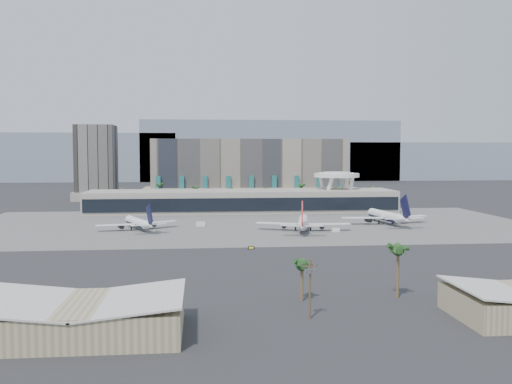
{
  "coord_description": "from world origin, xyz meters",
  "views": [
    {
      "loc": [
        -23.71,
        -205.85,
        33.06
      ],
      "look_at": [
        0.78,
        40.0,
        15.91
      ],
      "focal_mm": 40.0,
      "sensor_mm": 36.0,
      "label": 1
    }
  ],
  "objects": [
    {
      "name": "service_vehicle_b",
      "position": [
        32.64,
        25.25,
        0.81
      ],
      "size": [
        3.33,
        2.14,
        1.62
      ],
      "primitive_type": "cube",
      "rotation": [
        0.0,
        0.0,
        0.11
      ],
      "color": "white",
      "rests_on": "ground"
    },
    {
      "name": "airliner_centre",
      "position": [
        19.68,
        29.75,
        3.6
      ],
      "size": [
        39.38,
        40.92,
        14.27
      ],
      "rotation": [
        0.0,
        0.0,
        -0.2
      ],
      "color": "white",
      "rests_on": "ground"
    },
    {
      "name": "mountain_ridge",
      "position": [
        27.88,
        470.0,
        29.89
      ],
      "size": [
        680.0,
        60.0,
        70.0
      ],
      "color": "gray",
      "rests_on": "ground"
    },
    {
      "name": "utility_pole",
      "position": [
        -2.0,
        -96.09,
        7.14
      ],
      "size": [
        3.2,
        0.85,
        12.0
      ],
      "color": "#4C3826",
      "rests_on": "ground"
    },
    {
      "name": "service_vehicle_a",
      "position": [
        -23.38,
        49.39,
        0.99
      ],
      "size": [
        4.25,
        2.45,
        1.97
      ],
      "primitive_type": "cube",
      "rotation": [
        0.0,
        0.0,
        0.12
      ],
      "color": "white",
      "rests_on": "ground"
    },
    {
      "name": "hangar_left",
      "position": [
        -45.0,
        -102.0,
        3.2
      ],
      "size": [
        36.65,
        22.6,
        7.55
      ],
      "color": "gray",
      "rests_on": "ground"
    },
    {
      "name": "terminal",
      "position": [
        0.0,
        109.84,
        6.52
      ],
      "size": [
        170.0,
        32.5,
        14.5
      ],
      "color": "#B4AC9E",
      "rests_on": "ground"
    },
    {
      "name": "near_palm_a",
      "position": [
        -1.18,
        -82.52,
        6.8
      ],
      "size": [
        6.0,
        6.0,
        9.59
      ],
      "color": "brown",
      "rests_on": "ground"
    },
    {
      "name": "saucer_structure",
      "position": [
        55.0,
        116.0,
        18.45
      ],
      "size": [
        26.0,
        26.0,
        21.89
      ],
      "color": "white",
      "rests_on": "ground"
    },
    {
      "name": "hotel",
      "position": [
        10.0,
        174.41,
        16.81
      ],
      "size": [
        140.0,
        30.0,
        42.0
      ],
      "color": "gray",
      "rests_on": "ground"
    },
    {
      "name": "airliner_right",
      "position": [
        62.21,
        48.47,
        3.8
      ],
      "size": [
        42.15,
        43.61,
        15.08
      ],
      "rotation": [
        0.0,
        0.0,
        0.12
      ],
      "color": "white",
      "rests_on": "ground"
    },
    {
      "name": "ground",
      "position": [
        0.0,
        0.0,
        0.0
      ],
      "size": [
        900.0,
        900.0,
        0.0
      ],
      "primitive_type": "plane",
      "color": "#232326",
      "rests_on": "ground"
    },
    {
      "name": "apron_pad",
      "position": [
        0.0,
        55.0,
        0.03
      ],
      "size": [
        260.0,
        130.0,
        0.06
      ],
      "primitive_type": "cube",
      "color": "#5B5B59",
      "rests_on": "ground"
    },
    {
      "name": "near_palm_b",
      "position": [
        21.0,
        -81.91,
        9.61
      ],
      "size": [
        6.0,
        6.0,
        12.45
      ],
      "color": "brown",
      "rests_on": "ground"
    },
    {
      "name": "taxiway_sign",
      "position": [
        -6.18,
        -13.32,
        0.51
      ],
      "size": [
        2.26,
        0.5,
        1.02
      ],
      "rotation": [
        0.0,
        0.0,
        0.07
      ],
      "color": "black",
      "rests_on": "ground"
    },
    {
      "name": "airliner_left",
      "position": [
        -49.91,
        39.9,
        3.21
      ],
      "size": [
        33.67,
        34.7,
        12.73
      ],
      "rotation": [
        0.0,
        0.0,
        0.4
      ],
      "color": "white",
      "rests_on": "ground"
    },
    {
      "name": "palm_row",
      "position": [
        7.0,
        145.0,
        10.5
      ],
      "size": [
        157.8,
        2.8,
        13.1
      ],
      "color": "brown",
      "rests_on": "ground"
    },
    {
      "name": "office_tower",
      "position": [
        -95.0,
        200.0,
        22.94
      ],
      "size": [
        30.0,
        30.0,
        52.0
      ],
      "color": "black",
      "rests_on": "ground"
    }
  ]
}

